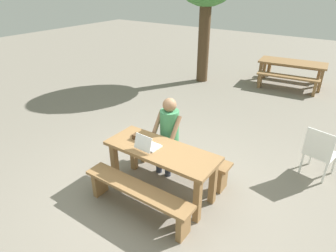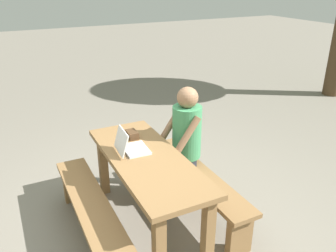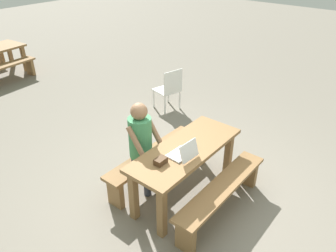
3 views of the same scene
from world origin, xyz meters
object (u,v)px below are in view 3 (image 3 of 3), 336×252
laptop (183,153)px  person_seated (142,141)px  picnic_table_front (186,157)px  plastic_chair (169,89)px  small_pouch (161,161)px

laptop → person_seated: size_ratio=0.24×
picnic_table_front → laptop: size_ratio=5.43×
laptop → person_seated: bearing=-81.2°
person_seated → plastic_chair: person_seated is taller
picnic_table_front → plastic_chair: size_ratio=1.94×
picnic_table_front → person_seated: bearing=114.3°
picnic_table_front → person_seated: 0.60m
person_seated → picnic_table_front: bearing=-65.7°
picnic_table_front → small_pouch: small_pouch is taller
laptop → plastic_chair: size_ratio=0.36×
plastic_chair → picnic_table_front: bearing=56.8°
picnic_table_front → person_seated: person_seated is taller
picnic_table_front → plastic_chair: (1.86, 1.78, -0.17)m
laptop → small_pouch: bearing=-21.1°
small_pouch → person_seated: 0.55m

